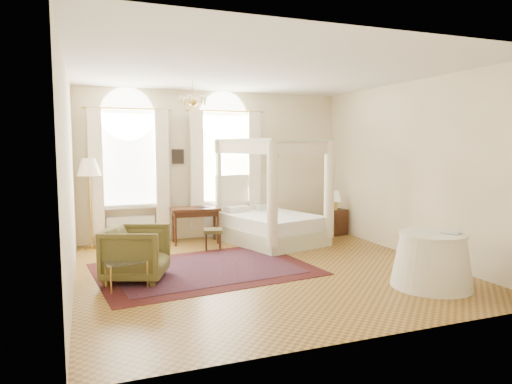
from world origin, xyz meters
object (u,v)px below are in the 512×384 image
nightstand (336,222)px  floor_lamp (89,172)px  armchair (136,253)px  side_table (432,260)px  writing_desk (195,213)px  coffee_table (126,263)px  canopy_bed (272,219)px  stool (213,232)px

nightstand → floor_lamp: 5.57m
armchair → side_table: armchair is taller
writing_desk → coffee_table: 3.17m
nightstand → writing_desk: writing_desk is taller
writing_desk → coffee_table: (-1.67, -2.68, -0.28)m
canopy_bed → stool: bearing=-171.8°
nightstand → writing_desk: size_ratio=0.57×
writing_desk → side_table: 4.95m
floor_lamp → armchair: bearing=-76.3°
coffee_table → armchair: bearing=63.3°
writing_desk → armchair: 2.75m
armchair → floor_lamp: size_ratio=0.51×
nightstand → writing_desk: 3.33m
stool → side_table: bearing=-54.8°
armchair → coffee_table: size_ratio=1.39×
nightstand → stool: nightstand is taller
stool → coffee_table: stool is taller
canopy_bed → side_table: (1.05, -3.64, -0.11)m
side_table → floor_lamp: bearing=136.6°
coffee_table → writing_desk: bearing=58.1°
canopy_bed → armchair: bearing=-150.1°
side_table → stool: bearing=125.2°
coffee_table → nightstand: bearing=25.9°
stool → coffee_table: 2.66m
stool → coffee_table: bearing=-133.9°
writing_desk → armchair: armchair is taller
canopy_bed → side_table: size_ratio=2.05×
canopy_bed → stool: (-1.38, -0.20, -0.15)m
floor_lamp → side_table: 6.58m
coffee_table → floor_lamp: (-0.43, 2.93, 1.19)m
nightstand → floor_lamp: size_ratio=0.33×
stool → armchair: armchair is taller
writing_desk → stool: 0.84m
nightstand → armchair: 5.19m
nightstand → side_table: bearing=-100.0°
stool → floor_lamp: size_ratio=0.24×
canopy_bed → floor_lamp: canopy_bed is taller
coffee_table → side_table: bearing=-19.6°
canopy_bed → armchair: canopy_bed is taller
writing_desk → side_table: size_ratio=0.89×
armchair → writing_desk: bearing=-11.3°
nightstand → stool: size_ratio=1.34×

